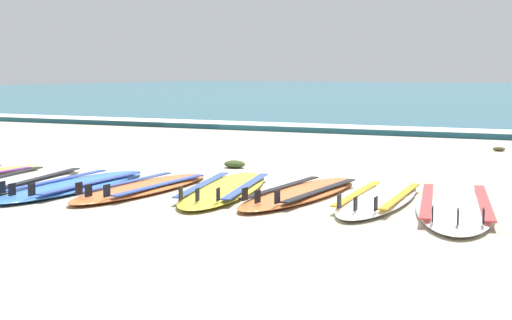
{
  "coord_description": "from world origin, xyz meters",
  "views": [
    {
      "loc": [
        3.32,
        -6.71,
        1.16
      ],
      "look_at": [
        -0.13,
        0.38,
        0.25
      ],
      "focal_mm": 54.35,
      "sensor_mm": 36.0,
      "label": 1
    }
  ],
  "objects_px": {
    "surfboard_4": "(225,189)",
    "surfboard_1": "(15,182)",
    "surfboard_6": "(379,199)",
    "surfboard_7": "(455,205)",
    "surfboard_2": "(74,185)",
    "surfboard_5": "(301,193)",
    "surfboard_3": "(143,187)"
  },
  "relations": [
    {
      "from": "surfboard_7",
      "to": "surfboard_3",
      "type": "bearing_deg",
      "value": -174.03
    },
    {
      "from": "surfboard_2",
      "to": "surfboard_4",
      "type": "relative_size",
      "value": 0.97
    },
    {
      "from": "surfboard_5",
      "to": "surfboard_4",
      "type": "bearing_deg",
      "value": -172.58
    },
    {
      "from": "surfboard_4",
      "to": "surfboard_5",
      "type": "relative_size",
      "value": 1.1
    },
    {
      "from": "surfboard_5",
      "to": "surfboard_6",
      "type": "relative_size",
      "value": 1.03
    },
    {
      "from": "surfboard_2",
      "to": "surfboard_6",
      "type": "xyz_separation_m",
      "value": [
        2.95,
        0.52,
        0.0
      ]
    },
    {
      "from": "surfboard_3",
      "to": "surfboard_7",
      "type": "bearing_deg",
      "value": 5.97
    },
    {
      "from": "surfboard_4",
      "to": "surfboard_1",
      "type": "bearing_deg",
      "value": -165.78
    },
    {
      "from": "surfboard_4",
      "to": "surfboard_6",
      "type": "xyz_separation_m",
      "value": [
        1.5,
        0.08,
        0.0
      ]
    },
    {
      "from": "surfboard_1",
      "to": "surfboard_4",
      "type": "relative_size",
      "value": 1.06
    },
    {
      "from": "surfboard_5",
      "to": "surfboard_7",
      "type": "height_order",
      "value": "same"
    },
    {
      "from": "surfboard_2",
      "to": "surfboard_6",
      "type": "bearing_deg",
      "value": 10.08
    },
    {
      "from": "surfboard_4",
      "to": "surfboard_7",
      "type": "xyz_separation_m",
      "value": [
        2.17,
        0.04,
        -0.0
      ]
    },
    {
      "from": "surfboard_2",
      "to": "surfboard_6",
      "type": "height_order",
      "value": "same"
    },
    {
      "from": "surfboard_3",
      "to": "surfboard_7",
      "type": "height_order",
      "value": "same"
    },
    {
      "from": "surfboard_1",
      "to": "surfboard_6",
      "type": "distance_m",
      "value": 3.67
    },
    {
      "from": "surfboard_4",
      "to": "surfboard_5",
      "type": "distance_m",
      "value": 0.76
    },
    {
      "from": "surfboard_3",
      "to": "surfboard_6",
      "type": "xyz_separation_m",
      "value": [
        2.25,
        0.35,
        0.0
      ]
    },
    {
      "from": "surfboard_2",
      "to": "surfboard_3",
      "type": "relative_size",
      "value": 1.1
    },
    {
      "from": "surfboard_4",
      "to": "surfboard_7",
      "type": "relative_size",
      "value": 0.93
    },
    {
      "from": "surfboard_2",
      "to": "surfboard_4",
      "type": "distance_m",
      "value": 1.51
    },
    {
      "from": "surfboard_5",
      "to": "surfboard_7",
      "type": "xyz_separation_m",
      "value": [
        1.42,
        -0.05,
        -0.0
      ]
    },
    {
      "from": "surfboard_4",
      "to": "surfboard_7",
      "type": "distance_m",
      "value": 2.17
    },
    {
      "from": "surfboard_2",
      "to": "surfboard_7",
      "type": "bearing_deg",
      "value": 7.59
    },
    {
      "from": "surfboard_1",
      "to": "surfboard_4",
      "type": "bearing_deg",
      "value": 14.22
    },
    {
      "from": "surfboard_6",
      "to": "surfboard_7",
      "type": "height_order",
      "value": "same"
    },
    {
      "from": "surfboard_1",
      "to": "surfboard_7",
      "type": "bearing_deg",
      "value": 7.7
    },
    {
      "from": "surfboard_3",
      "to": "surfboard_4",
      "type": "distance_m",
      "value": 0.8
    },
    {
      "from": "surfboard_7",
      "to": "surfboard_2",
      "type": "bearing_deg",
      "value": -172.41
    },
    {
      "from": "surfboard_6",
      "to": "surfboard_7",
      "type": "xyz_separation_m",
      "value": [
        0.67,
        -0.04,
        -0.0
      ]
    },
    {
      "from": "surfboard_3",
      "to": "surfboard_7",
      "type": "relative_size",
      "value": 0.82
    },
    {
      "from": "surfboard_6",
      "to": "surfboard_7",
      "type": "relative_size",
      "value": 0.82
    }
  ]
}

